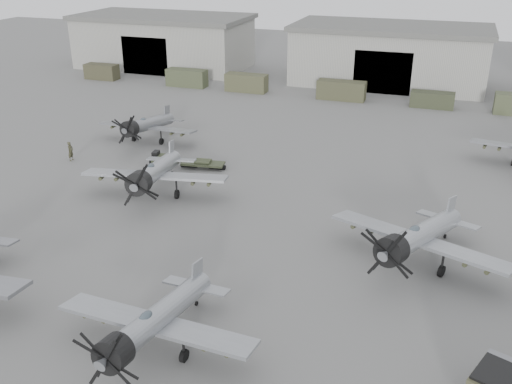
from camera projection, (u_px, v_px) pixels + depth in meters
The scene contains 14 objects.
ground at pixel (252, 309), 34.30m from camera, with size 220.00×220.00×0.00m, color #62615F.
hangar_left at pixel (164, 41), 97.37m from camera, with size 29.00×14.80×8.70m.
hangar_center at pixel (389, 54), 85.97m from camera, with size 29.00×14.80×8.70m.
support_truck_0 at pixel (102, 72), 89.85m from camera, with size 5.26×2.20×2.35m, color #3C3B27.
support_truck_1 at pixel (187, 78), 85.36m from camera, with size 6.09×2.20×2.56m, color #40472E.
support_truck_2 at pixel (246, 83), 82.51m from camera, with size 6.06×2.20×2.55m, color #46472E.
support_truck_3 at pixel (341, 90), 78.33m from camera, with size 6.60×2.20×2.59m, color #40412A.
support_truck_4 at pixel (432, 100), 74.81m from camera, with size 5.58×2.20×2.04m, color #333824.
aircraft_near_1 at pixel (152, 323), 29.74m from camera, with size 11.29×10.16×4.52m.
aircraft_mid_1 at pixel (154, 173), 48.12m from camera, with size 12.55×11.29×4.98m.
aircraft_mid_2 at pixel (417, 237), 37.75m from camera, with size 12.39×11.18×5.00m.
aircraft_far_0 at pixel (146, 125), 61.31m from camera, with size 11.03×9.92×4.44m.
tug_trailer at pixel (178, 161), 55.53m from camera, with size 7.26×2.36×1.44m.
ground_crew at pixel (71, 151), 56.81m from camera, with size 0.71×0.47×1.96m, color #393825.
Camera 1 is at (9.55, -26.81, 20.40)m, focal length 40.00 mm.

